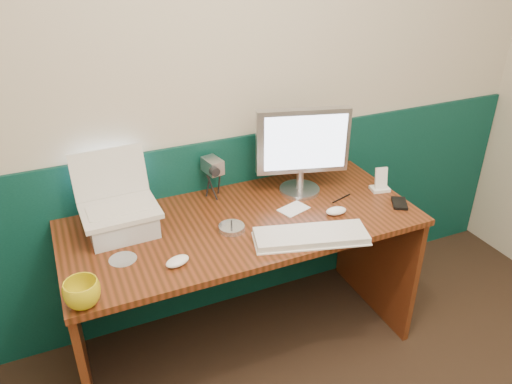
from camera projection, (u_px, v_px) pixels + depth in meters
name	position (u px, v px, depth m)	size (l,w,h in m)	color
back_wall	(236.00, 87.00, 2.36)	(3.50, 0.04, 2.50)	beige
wainscot	(239.00, 223.00, 2.71)	(3.48, 0.02, 1.00)	#072E2C
desk	(244.00, 286.00, 2.43)	(1.60, 0.70, 0.75)	#3B1D0A
laptop_riser	(122.00, 223.00, 2.15)	(0.28, 0.23, 0.10)	#B8BCC3
laptop	(116.00, 186.00, 2.06)	(0.32, 0.25, 0.27)	silver
monitor	(301.00, 150.00, 2.39)	(0.44, 0.13, 0.44)	#ADAEB2
keyboard	(311.00, 237.00, 2.11)	(0.48, 0.16, 0.03)	silver
mouse_right	(336.00, 211.00, 2.30)	(0.10, 0.06, 0.03)	white
mouse_left	(177.00, 261.00, 1.95)	(0.10, 0.06, 0.03)	white
mug	(82.00, 294.00, 1.73)	(0.13, 0.13, 0.10)	gold
camcorder	(213.00, 179.00, 2.40)	(0.09, 0.13, 0.20)	#A2A2A6
cd_spindle	(232.00, 228.00, 2.18)	(0.11, 0.11, 0.02)	silver
cd_loose_a	(123.00, 259.00, 1.99)	(0.11, 0.11, 0.00)	silver
pen	(341.00, 198.00, 2.43)	(0.01, 0.01, 0.12)	black
papers	(294.00, 209.00, 2.34)	(0.14, 0.09, 0.00)	white
dock	(380.00, 189.00, 2.50)	(0.09, 0.07, 0.02)	white
music_player	(381.00, 178.00, 2.47)	(0.06, 0.01, 0.11)	white
pda	(399.00, 203.00, 2.38)	(0.07, 0.11, 0.01)	black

